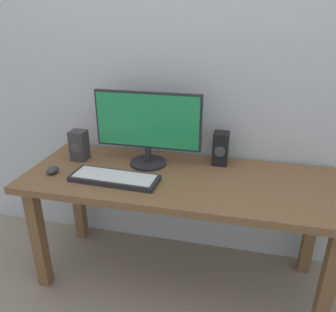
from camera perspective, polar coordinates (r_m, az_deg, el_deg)
name	(u,v)px	position (r m, az deg, el deg)	size (l,w,h in m)	color
ground_plane	(178,276)	(2.23, 1.72, -19.98)	(6.00, 6.00, 0.00)	gray
wall_back	(194,20)	(1.98, 4.60, 22.44)	(3.23, 0.04, 3.00)	#B2BCC6
desk	(179,191)	(1.86, 1.95, -6.16)	(1.73, 0.65, 0.70)	brown
monitor	(148,126)	(1.90, -3.53, 5.22)	(0.62, 0.22, 0.43)	#232328
keyboard_primary	(115,178)	(1.80, -9.23, -3.79)	(0.49, 0.19, 0.03)	#232328
mouse	(53,170)	(1.96, -19.36, -2.29)	(0.06, 0.08, 0.04)	#333338
speaker_right	(221,148)	(1.97, 9.08, 1.31)	(0.09, 0.10, 0.19)	black
speaker_left	(79,145)	(2.08, -15.12, 1.80)	(0.09, 0.09, 0.18)	#333338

